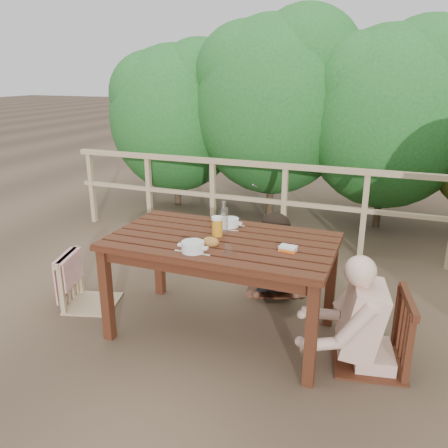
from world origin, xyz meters
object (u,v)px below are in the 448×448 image
(table, at_px, (222,287))
(diner_right, at_px, (382,278))
(bread_roll, at_px, (211,242))
(soup_far, at_px, (230,223))
(soup_near, at_px, (193,248))
(bottle, at_px, (224,219))
(tumbler, at_px, (229,250))
(chair_left, at_px, (89,258))
(beer_glass, at_px, (217,227))
(butter_tub, at_px, (288,250))
(chair_far, at_px, (273,247))
(woman, at_px, (274,228))
(chair_right, at_px, (375,298))

(table, relative_size, diner_right, 1.26)
(bread_roll, bearing_deg, soup_far, 92.15)
(soup_near, height_order, bottle, bottle)
(diner_right, xyz_separation_m, tumbler, (-1.02, -0.25, 0.15))
(chair_left, height_order, tumbler, chair_left)
(soup_near, distance_m, soup_far, 0.61)
(beer_glass, height_order, butter_tub, beer_glass)
(soup_far, xyz_separation_m, bottle, (0.02, -0.19, 0.10))
(soup_far, xyz_separation_m, beer_glass, (-0.01, -0.25, 0.04))
(chair_left, height_order, bread_roll, chair_left)
(table, bearing_deg, soup_near, -105.54)
(chair_far, height_order, woman, woman)
(bread_roll, bearing_deg, soup_near, -111.53)
(chair_far, distance_m, soup_far, 0.73)
(soup_near, xyz_separation_m, tumbler, (0.24, 0.07, -0.01))
(diner_right, distance_m, butter_tub, 0.66)
(bread_roll, distance_m, butter_tub, 0.56)
(soup_near, height_order, beer_glass, beer_glass)
(bread_roll, xyz_separation_m, butter_tub, (0.55, 0.09, -0.01))
(table, distance_m, diner_right, 1.21)
(bottle, bearing_deg, soup_near, -99.18)
(bread_roll, bearing_deg, chair_left, 173.18)
(chair_far, height_order, butter_tub, chair_far)
(beer_glass, height_order, tumbler, beer_glass)
(soup_near, bearing_deg, diner_right, 14.23)
(diner_right, bearing_deg, beer_glass, 77.73)
(chair_far, xyz_separation_m, bread_roll, (-0.20, -1.03, 0.39))
(chair_right, relative_size, soup_near, 3.79)
(chair_left, distance_m, diner_right, 2.43)
(table, distance_m, chair_right, 1.15)
(table, height_order, bottle, bottle)
(chair_right, height_order, diner_right, diner_right)
(table, bearing_deg, tumbler, -59.32)
(table, relative_size, chair_far, 1.96)
(chair_left, bearing_deg, beer_glass, -103.47)
(diner_right, relative_size, beer_glass, 8.01)
(soup_near, xyz_separation_m, beer_glass, (0.04, 0.36, 0.04))
(chair_far, xyz_separation_m, beer_glass, (-0.23, -0.83, 0.44))
(tumbler, bearing_deg, soup_far, 109.50)
(table, xyz_separation_m, tumbler, (0.15, -0.26, 0.43))
(woman, distance_m, diner_right, 1.34)
(chair_right, bearing_deg, chair_left, -100.04)
(chair_right, xyz_separation_m, beer_glass, (-1.19, 0.04, 0.36))
(diner_right, relative_size, soup_far, 5.47)
(bread_roll, height_order, butter_tub, bread_roll)
(diner_right, bearing_deg, table, 79.64)
(chair_far, relative_size, soup_near, 3.22)
(chair_left, distance_m, soup_far, 1.30)
(soup_near, xyz_separation_m, soup_far, (0.05, 0.61, -0.00))
(chair_far, distance_m, diner_right, 1.34)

